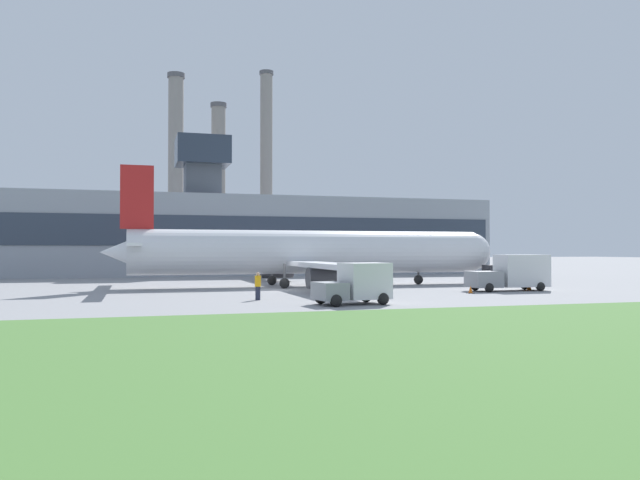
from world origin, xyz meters
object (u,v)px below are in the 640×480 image
at_px(airplane, 308,253).
at_px(fuel_truck, 513,273).
at_px(pushback_tug, 506,273).
at_px(baggage_truck, 357,284).
at_px(ground_crew_person, 258,286).

bearing_deg(airplane, fuel_truck, -37.16).
xyz_separation_m(pushback_tug, baggage_truck, (-20.02, -15.44, 0.11)).
distance_m(pushback_tug, baggage_truck, 25.28).
distance_m(pushback_tug, fuel_truck, 8.69).
bearing_deg(airplane, baggage_truck, -96.40).
bearing_deg(ground_crew_person, fuel_truck, 8.96).
bearing_deg(airplane, pushback_tug, -8.91).
distance_m(airplane, baggage_truck, 18.46).
relative_size(pushback_tug, fuel_truck, 0.65).
relative_size(airplane, pushback_tug, 8.44).
distance_m(baggage_truck, fuel_truck, 17.59).
height_order(airplane, baggage_truck, airplane).
bearing_deg(baggage_truck, fuel_truck, 26.73).
bearing_deg(fuel_truck, baggage_truck, -153.27).
xyz_separation_m(baggage_truck, fuel_truck, (15.71, 7.91, 0.20)).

